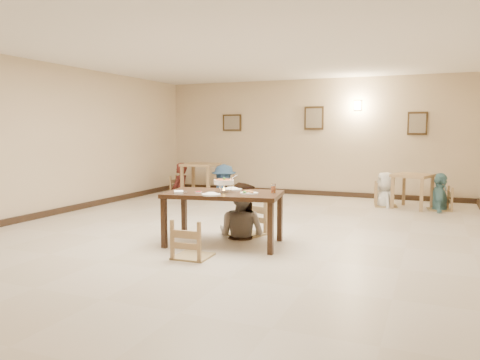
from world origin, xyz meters
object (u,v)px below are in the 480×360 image
at_px(curry_warmer, 224,182).
at_px(bg_table_right, 413,180).
at_px(bg_diner_c, 387,172).
at_px(bg_chair_rr, 440,188).
at_px(main_table, 224,198).
at_px(bg_chair_ll, 180,177).
at_px(bg_table_left, 200,169).
at_px(bg_chair_rl, 386,184).
at_px(bg_diner_b, 224,164).
at_px(bg_diner_d, 441,173).
at_px(drink_glass, 273,189).
at_px(bg_chair_lr, 224,176).
at_px(chair_near, 193,221).
at_px(bg_diner_a, 180,163).
at_px(chair_far, 246,202).
at_px(main_diner, 241,182).

relative_size(curry_warmer, bg_table_right, 0.35).
bearing_deg(bg_diner_c, bg_chair_rr, 69.08).
xyz_separation_m(main_table, bg_chair_ll, (-3.41, 4.65, -0.24)).
relative_size(curry_warmer, bg_table_left, 0.36).
bearing_deg(bg_chair_rl, curry_warmer, 148.66).
relative_size(bg_chair_rl, bg_diner_b, 0.61).
height_order(bg_chair_rl, bg_diner_d, bg_diner_d).
height_order(drink_glass, bg_chair_rr, bg_chair_rr).
height_order(bg_chair_lr, bg_diner_c, bg_diner_c).
relative_size(bg_chair_ll, bg_diner_b, 0.55).
xyz_separation_m(chair_near, bg_chair_lr, (-2.02, 5.41, 0.04)).
bearing_deg(bg_diner_d, main_table, 146.27).
relative_size(chair_near, drink_glass, 7.30).
bearing_deg(bg_chair_ll, chair_near, -154.09).
bearing_deg(main_table, bg_diner_a, 117.32).
relative_size(chair_near, bg_diner_b, 0.60).
xyz_separation_m(chair_far, main_diner, (-0.03, -0.12, 0.32)).
xyz_separation_m(bg_chair_ll, bg_chair_rl, (5.28, -0.06, 0.05)).
distance_m(main_table, main_diner, 0.61).
relative_size(bg_table_left, bg_diner_d, 0.57).
xyz_separation_m(bg_table_right, bg_diner_a, (-5.83, 0.11, 0.22)).
bearing_deg(chair_near, bg_table_right, -117.70).
distance_m(curry_warmer, bg_diner_d, 5.41).
height_order(main_table, bg_diner_b, bg_diner_b).
relative_size(bg_chair_ll, bg_chair_lr, 0.85).
distance_m(bg_table_right, bg_chair_ll, 5.83).
height_order(chair_near, bg_chair_rl, bg_chair_rl).
bearing_deg(chair_far, main_table, -75.86).
bearing_deg(bg_diner_d, bg_chair_lr, 88.48).
bearing_deg(bg_diner_a, curry_warmer, 35.35).
height_order(chair_far, curry_warmer, chair_far).
xyz_separation_m(bg_chair_rr, bg_diner_d, (0.00, 0.00, 0.32)).
relative_size(main_diner, curry_warmer, 5.28).
height_order(main_table, drink_glass, drink_glass).
relative_size(chair_near, bg_table_right, 1.05).
distance_m(drink_glass, bg_diner_a, 6.08).
bearing_deg(bg_diner_b, bg_chair_ll, 61.07).
bearing_deg(bg_chair_rr, drink_glass, -37.41).
bearing_deg(bg_chair_lr, bg_diner_d, 69.41).
height_order(main_table, bg_chair_lr, bg_chair_lr).
bearing_deg(bg_chair_ll, bg_diner_b, -97.35).
bearing_deg(bg_chair_ll, chair_far, -144.01).
bearing_deg(main_table, curry_warmer, -68.93).
relative_size(chair_near, bg_chair_lr, 0.92).
xyz_separation_m(drink_glass, bg_diner_d, (2.27, 4.31, -0.05)).
height_order(bg_table_right, bg_chair_ll, bg_chair_ll).
xyz_separation_m(bg_chair_rl, bg_diner_a, (-5.28, 0.06, 0.33)).
xyz_separation_m(drink_glass, bg_table_left, (-3.46, 4.40, -0.15)).
xyz_separation_m(chair_near, bg_table_left, (-2.67, 5.38, 0.20)).
bearing_deg(bg_diner_b, bg_chair_rr, -118.30).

